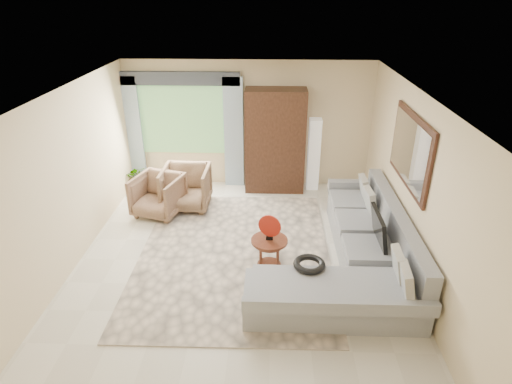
{
  "coord_description": "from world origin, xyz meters",
  "views": [
    {
      "loc": [
        0.46,
        -5.5,
        3.88
      ],
      "look_at": [
        0.25,
        0.35,
        1.05
      ],
      "focal_mm": 30.0,
      "sensor_mm": 36.0,
      "label": 1
    }
  ],
  "objects_px": {
    "armchair_left": "(158,195)",
    "armchair_right": "(186,188)",
    "armoire": "(275,141)",
    "potted_plant": "(137,177)",
    "floor_lamp": "(314,155)",
    "coffee_table": "(269,254)",
    "sectional_sofa": "(358,256)",
    "tv_screen": "(379,228)"
  },
  "relations": [
    {
      "from": "armchair_right",
      "to": "floor_lamp",
      "type": "relative_size",
      "value": 0.6
    },
    {
      "from": "sectional_sofa",
      "to": "armchair_left",
      "type": "relative_size",
      "value": 4.13
    },
    {
      "from": "tv_screen",
      "to": "armchair_left",
      "type": "xyz_separation_m",
      "value": [
        -3.66,
        1.62,
        -0.34
      ]
    },
    {
      "from": "sectional_sofa",
      "to": "floor_lamp",
      "type": "bearing_deg",
      "value": 98.33
    },
    {
      "from": "sectional_sofa",
      "to": "armchair_right",
      "type": "height_order",
      "value": "sectional_sofa"
    },
    {
      "from": "armchair_right",
      "to": "potted_plant",
      "type": "xyz_separation_m",
      "value": [
        -1.21,
        0.8,
        -0.15
      ]
    },
    {
      "from": "armoire",
      "to": "potted_plant",
      "type": "bearing_deg",
      "value": -178.09
    },
    {
      "from": "floor_lamp",
      "to": "coffee_table",
      "type": "bearing_deg",
      "value": -106.62
    },
    {
      "from": "sectional_sofa",
      "to": "floor_lamp",
      "type": "relative_size",
      "value": 2.31
    },
    {
      "from": "armchair_right",
      "to": "potted_plant",
      "type": "bearing_deg",
      "value": 147.55
    },
    {
      "from": "armchair_left",
      "to": "armchair_right",
      "type": "distance_m",
      "value": 0.55
    },
    {
      "from": "armchair_right",
      "to": "floor_lamp",
      "type": "height_order",
      "value": "floor_lamp"
    },
    {
      "from": "sectional_sofa",
      "to": "armchair_left",
      "type": "xyz_separation_m",
      "value": [
        -3.39,
        1.7,
        0.1
      ]
    },
    {
      "from": "armoire",
      "to": "sectional_sofa",
      "type": "bearing_deg",
      "value": -66.94
    },
    {
      "from": "armchair_right",
      "to": "armoire",
      "type": "distance_m",
      "value": 2.02
    },
    {
      "from": "armchair_right",
      "to": "armchair_left",
      "type": "bearing_deg",
      "value": -146.33
    },
    {
      "from": "armchair_left",
      "to": "coffee_table",
      "type": "bearing_deg",
      "value": -23.23
    },
    {
      "from": "potted_plant",
      "to": "floor_lamp",
      "type": "relative_size",
      "value": 0.34
    },
    {
      "from": "armchair_right",
      "to": "armoire",
      "type": "bearing_deg",
      "value": 29.05
    },
    {
      "from": "sectional_sofa",
      "to": "armoire",
      "type": "bearing_deg",
      "value": 113.06
    },
    {
      "from": "sectional_sofa",
      "to": "potted_plant",
      "type": "height_order",
      "value": "sectional_sofa"
    },
    {
      "from": "sectional_sofa",
      "to": "armoire",
      "type": "height_order",
      "value": "armoire"
    },
    {
      "from": "sectional_sofa",
      "to": "coffee_table",
      "type": "relative_size",
      "value": 6.41
    },
    {
      "from": "armchair_left",
      "to": "armchair_right",
      "type": "height_order",
      "value": "armchair_right"
    },
    {
      "from": "tv_screen",
      "to": "potted_plant",
      "type": "xyz_separation_m",
      "value": [
        -4.4,
        2.72,
        -0.47
      ]
    },
    {
      "from": "armoire",
      "to": "floor_lamp",
      "type": "distance_m",
      "value": 0.86
    },
    {
      "from": "armchair_right",
      "to": "floor_lamp",
      "type": "bearing_deg",
      "value": 22.12
    },
    {
      "from": "tv_screen",
      "to": "potted_plant",
      "type": "relative_size",
      "value": 1.47
    },
    {
      "from": "armchair_right",
      "to": "potted_plant",
      "type": "relative_size",
      "value": 1.77
    },
    {
      "from": "armchair_left",
      "to": "armoire",
      "type": "height_order",
      "value": "armoire"
    },
    {
      "from": "coffee_table",
      "to": "armchair_right",
      "type": "distance_m",
      "value": 2.57
    },
    {
      "from": "coffee_table",
      "to": "potted_plant",
      "type": "relative_size",
      "value": 1.07
    },
    {
      "from": "potted_plant",
      "to": "tv_screen",
      "type": "bearing_deg",
      "value": -31.76
    },
    {
      "from": "tv_screen",
      "to": "floor_lamp",
      "type": "xyz_separation_m",
      "value": [
        -0.7,
        2.88,
        0.03
      ]
    },
    {
      "from": "potted_plant",
      "to": "armoire",
      "type": "height_order",
      "value": "armoire"
    },
    {
      "from": "tv_screen",
      "to": "armoire",
      "type": "relative_size",
      "value": 0.35
    },
    {
      "from": "sectional_sofa",
      "to": "coffee_table",
      "type": "xyz_separation_m",
      "value": [
        -1.32,
        -0.01,
        0.0
      ]
    },
    {
      "from": "sectional_sofa",
      "to": "tv_screen",
      "type": "bearing_deg",
      "value": 16.56
    },
    {
      "from": "armchair_left",
      "to": "floor_lamp",
      "type": "distance_m",
      "value": 3.23
    },
    {
      "from": "sectional_sofa",
      "to": "tv_screen",
      "type": "height_order",
      "value": "tv_screen"
    },
    {
      "from": "coffee_table",
      "to": "armchair_right",
      "type": "relative_size",
      "value": 0.6
    },
    {
      "from": "tv_screen",
      "to": "floor_lamp",
      "type": "relative_size",
      "value": 0.49
    }
  ]
}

